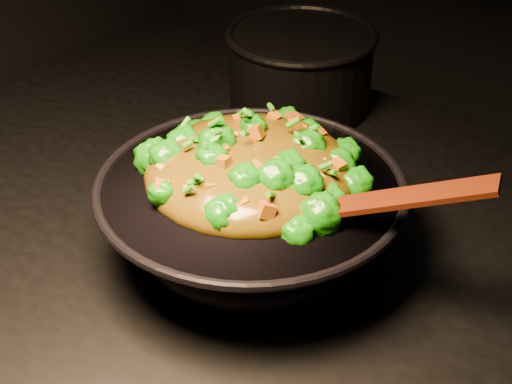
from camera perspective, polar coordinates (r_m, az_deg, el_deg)
The scene contains 4 objects.
wok at distance 0.97m, azimuth -0.37°, elevation -2.04°, with size 0.37×0.37×0.10m, color black, non-canonical shape.
stir_fry at distance 0.93m, azimuth -0.43°, elevation 3.51°, with size 0.26×0.26×0.09m, color #167308, non-canonical shape.
spatula at distance 0.85m, azimuth 9.40°, elevation -0.60°, with size 0.24×0.04×0.01m, color #3E1408.
back_pot at distance 1.31m, azimuth 3.25°, elevation 8.91°, with size 0.23×0.23×0.13m, color black.
Camera 1 is at (0.56, -0.65, 1.53)m, focal length 55.00 mm.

